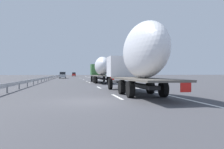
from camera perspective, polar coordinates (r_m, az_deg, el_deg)
name	(u,v)px	position (r m, az deg, el deg)	size (l,w,h in m)	color
ground_plane	(76,80)	(52.21, -9.21, -1.33)	(260.00, 260.00, 0.00)	#424247
lane_stripe_0	(117,97)	(14.56, 1.31, -5.70)	(3.20, 0.20, 0.01)	white
lane_stripe_1	(99,87)	(23.93, -3.36, -3.32)	(3.20, 0.20, 0.01)	white
lane_stripe_2	(89,83)	(36.28, -5.80, -2.06)	(3.20, 0.20, 0.01)	white
lane_stripe_3	(87,81)	(42.19, -6.46, -1.72)	(3.20, 0.20, 0.01)	white
lane_stripe_4	(84,80)	(52.19, -7.23, -1.32)	(3.20, 0.20, 0.01)	white
lane_stripe_5	(81,78)	(65.64, -7.90, -0.97)	(3.20, 0.20, 0.01)	white
lane_stripe_6	(80,78)	(72.80, -8.15, -0.84)	(3.20, 0.20, 0.01)	white
lane_stripe_7	(80,78)	(73.64, -8.18, -0.83)	(3.20, 0.20, 0.01)	white
edge_line_right	(97,79)	(57.58, -3.84, -1.16)	(110.00, 0.20, 0.01)	white
truck_lead	(101,68)	(35.71, -2.83, 1.60)	(12.74, 2.55, 4.04)	#387038
truck_trailing	(138,57)	(16.15, 6.70, 4.50)	(13.36, 2.55, 4.89)	silver
car_red_compact	(74,74)	(105.45, -9.73, 0.04)	(4.46, 1.76, 1.84)	red
car_silver_hatch	(63,75)	(65.97, -12.48, -0.16)	(4.64, 1.80, 1.86)	#ADB2B7
road_sign	(101,70)	(58.94, -2.82, 1.11)	(0.10, 0.90, 3.33)	gray
tree_0	(116,65)	(69.83, 0.98, 2.33)	(3.81, 3.81, 6.57)	#472D19
tree_1	(140,60)	(48.13, 7.09, 3.79)	(2.57, 2.57, 7.22)	#472D19
tree_2	(104,66)	(96.63, -2.06, 2.08)	(3.08, 3.08, 7.08)	#472D19
guardrail_median	(50,77)	(55.39, -15.50, -0.64)	(94.00, 0.10, 0.76)	#9EA0A5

